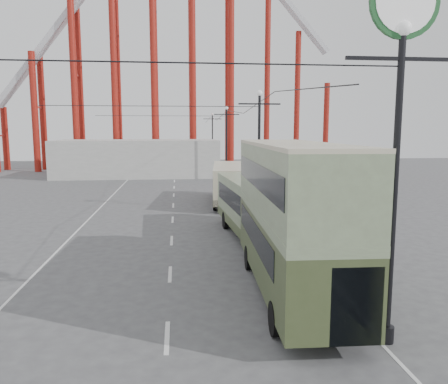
{
  "coord_description": "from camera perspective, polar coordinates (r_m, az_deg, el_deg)",
  "views": [
    {
      "loc": [
        -0.61,
        -14.84,
        6.35
      ],
      "look_at": [
        1.91,
        8.61,
        3.0
      ],
      "focal_mm": 35.0,
      "sensor_mm": 36.0,
      "label": 1
    }
  ],
  "objects": [
    {
      "name": "pedestrian",
      "position": [
        26.24,
        2.05,
        -3.78
      ],
      "size": [
        0.82,
        0.7,
        1.92
      ],
      "primitive_type": "imported",
      "rotation": [
        0.0,
        0.0,
        3.56
      ],
      "color": "black",
      "rests_on": "ground"
    },
    {
      "name": "single_decker_cream",
      "position": [
        38.0,
        0.7,
        1.32
      ],
      "size": [
        3.75,
        10.93,
        3.33
      ],
      "rotation": [
        0.0,
        0.0,
        -0.1
      ],
      "color": "beige",
      "rests_on": "ground"
    },
    {
      "name": "single_decker_green",
      "position": [
        24.89,
        4.49,
        -2.15
      ],
      "size": [
        3.53,
        12.3,
        3.43
      ],
      "rotation": [
        0.0,
        0.0,
        0.06
      ],
      "color": "#6E7D5B",
      "rests_on": "ground"
    },
    {
      "name": "roller_coaster",
      "position": [
        73.64,
        -7.97,
        21.01
      ],
      "size": [
        52.95,
        5.0,
        55.48
      ],
      "color": "maroon",
      "rests_on": "ground"
    },
    {
      "name": "ground",
      "position": [
        16.15,
        -3.61,
        -15.08
      ],
      "size": [
        160.0,
        160.0,
        0.0
      ],
      "primitive_type": "plane",
      "color": "#49494B",
      "rests_on": "ground"
    },
    {
      "name": "lamp_post_near",
      "position": [
        13.45,
        22.08,
        13.96
      ],
      "size": [
        3.2,
        0.44,
        10.8
      ],
      "color": "black",
      "rests_on": "ground"
    },
    {
      "name": "lamp_post_distant",
      "position": [
        77.11,
        -1.52,
        6.83
      ],
      "size": [
        3.2,
        0.44,
        9.32
      ],
      "color": "black",
      "rests_on": "ground"
    },
    {
      "name": "lamp_post_mid",
      "position": [
        33.46,
        4.59,
        5.19
      ],
      "size": [
        3.2,
        0.44,
        9.32
      ],
      "color": "black",
      "rests_on": "ground"
    },
    {
      "name": "double_decker_bus",
      "position": [
        16.91,
        8.84,
        -2.41
      ],
      "size": [
        3.17,
        11.05,
        5.88
      ],
      "rotation": [
        0.0,
        0.0,
        -0.04
      ],
      "color": "#384525",
      "rests_on": "ground"
    },
    {
      "name": "lamp_post_far",
      "position": [
        55.21,
        0.33,
        6.34
      ],
      "size": [
        3.2,
        0.44,
        9.32
      ],
      "color": "black",
      "rests_on": "ground"
    },
    {
      "name": "fairground_shed",
      "position": [
        62.19,
        -11.13,
        4.38
      ],
      "size": [
        22.0,
        10.0,
        5.0
      ],
      "primitive_type": "cube",
      "color": "#A7A7A2",
      "rests_on": "ground"
    },
    {
      "name": "road_markings",
      "position": [
        35.12,
        -6.45,
        -2.38
      ],
      "size": [
        12.52,
        120.0,
        0.01
      ],
      "color": "silver",
      "rests_on": "ground"
    }
  ]
}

